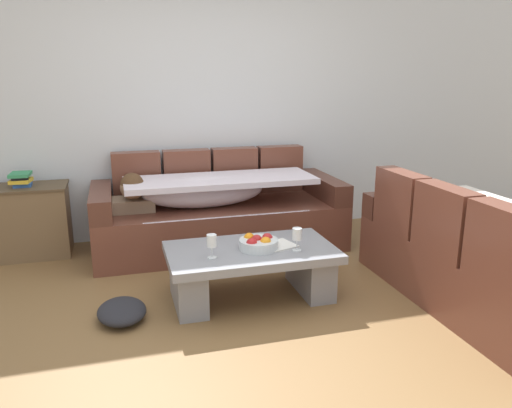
# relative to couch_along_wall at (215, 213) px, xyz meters

# --- Properties ---
(ground_plane) EXTENTS (14.00, 14.00, 0.00)m
(ground_plane) POSITION_rel_couch_along_wall_xyz_m (-0.10, -1.62, -0.33)
(ground_plane) COLOR brown
(back_wall) EXTENTS (9.00, 0.10, 2.70)m
(back_wall) POSITION_rel_couch_along_wall_xyz_m (-0.10, 0.53, 1.02)
(back_wall) COLOR silver
(back_wall) RESTS_ON ground_plane
(couch_along_wall) EXTENTS (2.27, 0.92, 0.88)m
(couch_along_wall) POSITION_rel_couch_along_wall_xyz_m (0.00, 0.00, 0.00)
(couch_along_wall) COLOR brown
(couch_along_wall) RESTS_ON ground_plane
(couch_near_window) EXTENTS (0.92, 1.99, 0.88)m
(couch_near_window) POSITION_rel_couch_along_wall_xyz_m (1.56, -1.74, 0.00)
(couch_near_window) COLOR brown
(couch_near_window) RESTS_ON ground_plane
(coffee_table) EXTENTS (1.20, 0.68, 0.38)m
(coffee_table) POSITION_rel_couch_along_wall_xyz_m (0.03, -1.17, -0.09)
(coffee_table) COLOR gray
(coffee_table) RESTS_ON ground_plane
(fruit_bowl) EXTENTS (0.28, 0.28, 0.10)m
(fruit_bowl) POSITION_rel_couch_along_wall_xyz_m (0.07, -1.19, 0.09)
(fruit_bowl) COLOR silver
(fruit_bowl) RESTS_ON coffee_table
(wine_glass_near_left) EXTENTS (0.07, 0.07, 0.17)m
(wine_glass_near_left) POSITION_rel_couch_along_wall_xyz_m (-0.28, -1.28, 0.16)
(wine_glass_near_left) COLOR silver
(wine_glass_near_left) RESTS_ON coffee_table
(wine_glass_near_right) EXTENTS (0.07, 0.07, 0.17)m
(wine_glass_near_right) POSITION_rel_couch_along_wall_xyz_m (0.32, -1.30, 0.16)
(wine_glass_near_right) COLOR silver
(wine_glass_near_right) RESTS_ON coffee_table
(open_magazine) EXTENTS (0.33, 0.28, 0.01)m
(open_magazine) POSITION_rel_couch_along_wall_xyz_m (0.21, -1.18, 0.05)
(open_magazine) COLOR white
(open_magazine) RESTS_ON coffee_table
(side_cabinet) EXTENTS (0.72, 0.44, 0.64)m
(side_cabinet) POSITION_rel_couch_along_wall_xyz_m (-1.66, 0.23, -0.01)
(side_cabinet) COLOR brown
(side_cabinet) RESTS_ON ground_plane
(book_stack_on_cabinet) EXTENTS (0.18, 0.23, 0.12)m
(book_stack_on_cabinet) POSITION_rel_couch_along_wall_xyz_m (-1.67, 0.23, 0.37)
(book_stack_on_cabinet) COLOR #2D569E
(book_stack_on_cabinet) RESTS_ON side_cabinet
(crumpled_garment) EXTENTS (0.34, 0.42, 0.12)m
(crumpled_garment) POSITION_rel_couch_along_wall_xyz_m (-0.89, -1.26, -0.27)
(crumpled_garment) COLOR #232328
(crumpled_garment) RESTS_ON ground_plane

